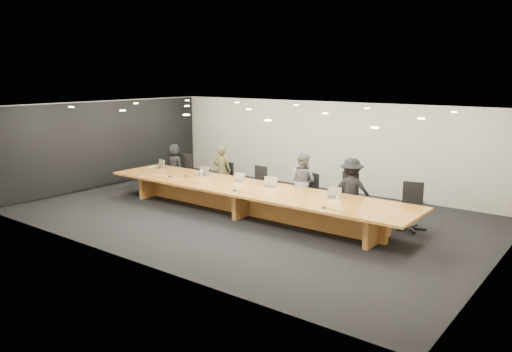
{
  "coord_description": "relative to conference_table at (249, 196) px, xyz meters",
  "views": [
    {
      "loc": [
        7.85,
        -9.95,
        3.64
      ],
      "look_at": [
        0.0,
        0.3,
        1.0
      ],
      "focal_mm": 35.0,
      "sensor_mm": 36.0,
      "label": 1
    }
  ],
  "objects": [
    {
      "name": "ground",
      "position": [
        0.0,
        0.0,
        -0.52
      ],
      "size": [
        12.0,
        12.0,
        0.0
      ],
      "primitive_type": "plane",
      "color": "black",
      "rests_on": "ground"
    },
    {
      "name": "back_wall",
      "position": [
        0.0,
        4.0,
        0.88
      ],
      "size": [
        12.0,
        0.02,
        2.8
      ],
      "primitive_type": "cube",
      "color": "silver",
      "rests_on": "ground"
    },
    {
      "name": "left_wall_panel",
      "position": [
        -5.94,
        0.0,
        0.85
      ],
      "size": [
        0.08,
        7.84,
        2.74
      ],
      "primitive_type": "cube",
      "color": "black",
      "rests_on": "ground"
    },
    {
      "name": "conference_table",
      "position": [
        0.0,
        0.0,
        0.0
      ],
      "size": [
        9.0,
        1.8,
        0.75
      ],
      "color": "#985E21",
      "rests_on": "ground"
    },
    {
      "name": "chair_far_left",
      "position": [
        -3.74,
        1.22,
        0.03
      ],
      "size": [
        0.57,
        0.57,
        1.11
      ],
      "primitive_type": null,
      "rotation": [
        0.0,
        0.0,
        -0.01
      ],
      "color": "black",
      "rests_on": "ground"
    },
    {
      "name": "chair_left",
      "position": [
        -1.95,
        1.22,
        -0.0
      ],
      "size": [
        0.53,
        0.53,
        1.03
      ],
      "primitive_type": null,
      "rotation": [
        0.0,
        0.0,
        -0.0
      ],
      "color": "black",
      "rests_on": "ground"
    },
    {
      "name": "chair_mid_left",
      "position": [
        -0.66,
        1.16,
        0.01
      ],
      "size": [
        0.6,
        0.6,
        1.07
      ],
      "primitive_type": null,
      "rotation": [
        0.0,
        0.0,
        -0.11
      ],
      "color": "black",
      "rests_on": "ground"
    },
    {
      "name": "chair_mid_right",
      "position": [
        0.97,
        1.29,
        0.0
      ],
      "size": [
        0.68,
        0.68,
        1.05
      ],
      "primitive_type": null,
      "rotation": [
        0.0,
        0.0,
        -0.34
      ],
      "color": "black",
      "rests_on": "ground"
    },
    {
      "name": "chair_right",
      "position": [
        2.11,
        1.24,
        0.08
      ],
      "size": [
        0.73,
        0.73,
        1.21
      ],
      "primitive_type": null,
      "rotation": [
        0.0,
        0.0,
        -0.22
      ],
      "color": "black",
      "rests_on": "ground"
    },
    {
      "name": "chair_far_right",
      "position": [
        3.84,
        1.35,
        0.05
      ],
      "size": [
        0.73,
        0.73,
        1.15
      ],
      "primitive_type": null,
      "rotation": [
        0.0,
        0.0,
        0.28
      ],
      "color": "black",
      "rests_on": "ground"
    },
    {
      "name": "person_a",
      "position": [
        -4.05,
        1.18,
        0.18
      ],
      "size": [
        0.71,
        0.48,
        1.4
      ],
      "primitive_type": "imported",
      "rotation": [
        0.0,
        0.0,
        3.08
      ],
      "color": "black",
      "rests_on": "ground"
    },
    {
      "name": "person_b",
      "position": [
        -1.97,
        1.16,
        0.26
      ],
      "size": [
        0.66,
        0.55,
        1.56
      ],
      "primitive_type": "imported",
      "rotation": [
        0.0,
        0.0,
        3.51
      ],
      "color": "#37361E",
      "rests_on": "ground"
    },
    {
      "name": "person_c",
      "position": [
        0.87,
        1.24,
        0.28
      ],
      "size": [
        0.84,
        0.69,
        1.6
      ],
      "primitive_type": "imported",
      "rotation": [
        0.0,
        0.0,
        3.03
      ],
      "color": "slate",
      "rests_on": "ground"
    },
    {
      "name": "person_d",
      "position": [
        2.36,
        1.13,
        0.28
      ],
      "size": [
        1.19,
        0.94,
        1.61
      ],
      "primitive_type": "imported",
      "rotation": [
        0.0,
        0.0,
        3.52
      ],
      "color": "black",
      "rests_on": "ground"
    },
    {
      "name": "laptop_a",
      "position": [
        -3.89,
        0.34,
        0.37
      ],
      "size": [
        0.42,
        0.35,
        0.28
      ],
      "primitive_type": null,
      "rotation": [
        0.0,
        0.0,
        -0.27
      ],
      "color": "tan",
      "rests_on": "conference_table"
    },
    {
      "name": "laptop_b",
      "position": [
        -2.03,
        0.32,
        0.37
      ],
      "size": [
        0.37,
        0.28,
        0.28
      ],
      "primitive_type": null,
      "rotation": [
        0.0,
        0.0,
        -0.07
      ],
      "color": "tan",
      "rests_on": "conference_table"
    },
    {
      "name": "laptop_c",
      "position": [
        -0.68,
        0.37,
        0.35
      ],
      "size": [
        0.35,
        0.3,
        0.24
      ],
      "primitive_type": null,
      "rotation": [
        0.0,
        0.0,
        0.32
      ],
      "color": "#C2B394",
      "rests_on": "conference_table"
    },
    {
      "name": "laptop_d",
      "position": [
        0.42,
        0.35,
        0.36
      ],
      "size": [
        0.41,
        0.37,
        0.27
      ],
      "primitive_type": null,
      "rotation": [
        0.0,
        0.0,
        0.43
      ],
      "color": "#C5B897",
      "rests_on": "conference_table"
    },
    {
      "name": "laptop_e",
      "position": [
        2.31,
        0.32,
        0.36
      ],
      "size": [
        0.37,
        0.3,
        0.25
      ],
      "primitive_type": null,
      "rotation": [
        0.0,
        0.0,
        0.25
      ],
      "color": "tan",
      "rests_on": "conference_table"
    },
    {
      "name": "water_bottle",
      "position": [
        -1.95,
        0.27,
        0.33
      ],
      "size": [
        0.07,
        0.07,
        0.19
      ],
      "primitive_type": "cylinder",
      "rotation": [
        0.0,
        0.0,
        -0.27
      ],
      "color": "silver",
      "rests_on": "conference_table"
    },
    {
      "name": "amber_mug",
      "position": [
        -2.19,
        -0.12,
        0.28
      ],
      "size": [
        0.1,
        0.1,
        0.1
      ],
      "primitive_type": "cylinder",
      "rotation": [
        0.0,
        0.0,
        -0.34
      ],
      "color": "brown",
      "rests_on": "conference_table"
    },
    {
      "name": "paper_cup_near",
      "position": [
        1.41,
        0.22,
        0.27
      ],
      "size": [
        0.08,
        0.08,
        0.08
      ],
      "primitive_type": "cone",
      "rotation": [
        0.0,
        0.0,
        -0.23
      ],
      "color": "silver",
      "rests_on": "conference_table"
    },
    {
      "name": "paper_cup_far",
      "position": [
        2.46,
        0.23,
        0.27
      ],
      "size": [
        0.09,
        0.09,
        0.08
      ],
      "primitive_type": "cone",
      "rotation": [
        0.0,
        0.0,
        -0.33
      ],
      "color": "white",
      "rests_on": "conference_table"
    },
    {
      "name": "notepad",
      "position": [
        -4.12,
        0.35,
        0.24
      ],
      "size": [
        0.28,
        0.24,
        0.01
      ],
      "primitive_type": "cube",
      "rotation": [
        0.0,
        0.0,
        -0.22
      ],
      "color": "white",
      "rests_on": "conference_table"
    },
    {
      "name": "lime_gadget",
      "position": [
        -4.1,
        0.36,
        0.26
      ],
      "size": [
        0.19,
        0.11,
        0.03
      ],
      "primitive_type": "cube",
      "rotation": [
        0.0,
        0.0,
        -0.06
      ],
      "color": "#56C334",
      "rests_on": "notepad"
    },
    {
      "name": "av_box",
      "position": [
        -3.47,
        -0.73,
        0.24
      ],
      "size": [
        0.22,
        0.18,
        0.03
      ],
      "primitive_type": "cube",
      "rotation": [
        0.0,
        0.0,
        0.18
      ],
      "color": "silver",
      "rests_on": "conference_table"
    },
    {
      "name": "mic_left",
      "position": [
        -2.64,
        -0.32,
        0.25
      ],
      "size": [
        0.13,
        0.13,
        0.03
      ],
      "primitive_type": "cone",
      "rotation": [
        0.0,
        0.0,
        -0.04
      ],
      "color": "black",
      "rests_on": "conference_table"
    },
    {
      "name": "mic_center",
      "position": [
        -0.05,
        -0.52,
        0.24
      ],
      "size": [
        0.16,
        0.16,
        0.03
      ],
      "primitive_type": "cone",
      "rotation": [
        0.0,
        0.0,
        0.4
      ],
      "color": "black",
      "rests_on": "conference_table"
    },
    {
      "name": "mic_right",
      "position": [
        2.58,
        -0.63,
        0.25
      ],
      "size": [
        0.17,
        0.17,
        0.03
      ],
      "primitive_type": "cone",
      "rotation": [
        0.0,
        0.0,
        0.38
      ],
      "color": "black",
      "rests_on": "conference_table"
    }
  ]
}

